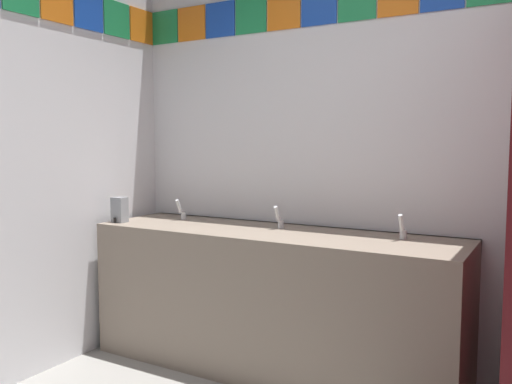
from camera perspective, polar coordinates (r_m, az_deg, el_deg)
wall_back at (r=3.08m, az=17.07°, el=6.32°), size 3.73×0.09×2.77m
vanity_counter at (r=3.14m, az=1.72°, el=-11.40°), size 2.17×0.62×0.82m
faucet_left at (r=3.51m, az=-8.01°, el=-2.14°), size 0.04×0.10×0.14m
faucet_center at (r=3.12m, az=2.52°, el=-3.01°), size 0.04×0.10×0.14m
faucet_right at (r=2.86m, az=15.49°, el=-3.94°), size 0.04×0.10×0.14m
soap_dispenser at (r=3.48m, az=-14.50°, el=-1.87°), size 0.09×0.09×0.16m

